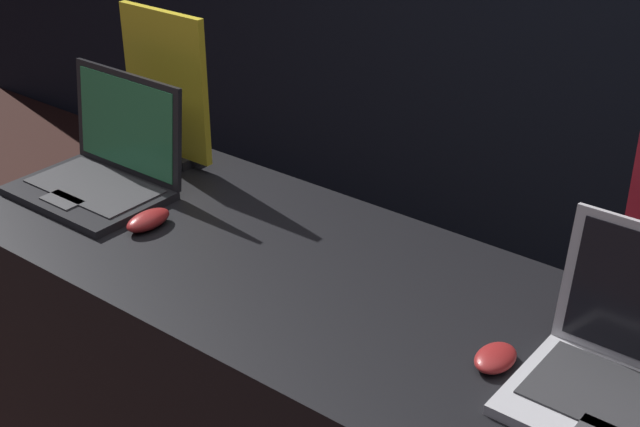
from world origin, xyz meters
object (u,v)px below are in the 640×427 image
laptop_front (104,166)px  promo_stand_front (167,92)px  mouse_front (148,220)px  mouse_back (495,358)px

laptop_front → promo_stand_front: 0.26m
mouse_front → mouse_back: (0.88, 0.03, -0.00)m
laptop_front → promo_stand_front: bearing=90.0°
laptop_front → mouse_front: (0.23, -0.07, -0.05)m
mouse_front → mouse_back: 0.88m
laptop_front → mouse_front: bearing=-17.0°
promo_stand_front → mouse_back: (1.11, -0.26, -0.18)m
laptop_front → mouse_front: 0.25m
promo_stand_front → mouse_front: bearing=-51.7°
laptop_front → mouse_back: (1.11, -0.04, -0.05)m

